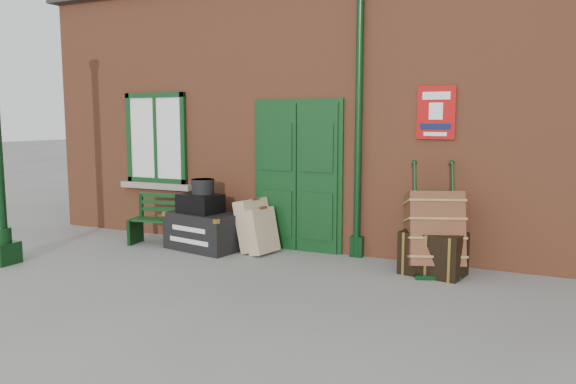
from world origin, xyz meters
The scene contains 10 objects.
ground centered at (0.00, 0.00, 0.00)m, with size 80.00×80.00×0.00m, color gray.
station_building centered at (0.00, 3.49, 2.16)m, with size 10.30×4.30×4.36m.
bench centered at (-2.20, 0.93, 0.41)m, with size 1.37×0.59×0.82m.
houdini_trunk centered at (-1.60, 0.89, 0.28)m, with size 1.13×0.62×0.56m, color black.
strongbox centered at (-1.65, 0.89, 0.70)m, with size 0.62×0.45×0.28m, color black.
hatbox centered at (-1.62, 0.92, 0.96)m, with size 0.34×0.34×0.23m, color black.
suitcase_back centered at (-0.85, 1.12, 0.40)m, with size 0.22×0.55×0.77m, color tan.
suitcase_front centered at (-0.67, 1.02, 0.34)m, with size 0.20×0.49×0.66m, color tan.
porter_trolley centered at (1.80, 1.05, 0.54)m, with size 0.90×0.93×1.40m.
dark_trunk centered at (1.82, 0.97, 0.28)m, with size 0.76×0.50×0.55m, color black.
Camera 1 is at (3.12, -6.11, 1.97)m, focal length 35.00 mm.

